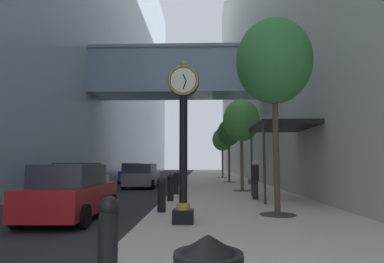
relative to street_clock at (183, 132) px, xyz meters
name	(u,v)px	position (x,y,z in m)	size (l,w,h in m)	color
ground_plane	(182,183)	(-1.18, 19.77, -2.54)	(110.00, 110.00, 0.00)	#262628
sidewalk_right	(218,180)	(2.04, 22.77, -2.47)	(6.45, 80.00, 0.14)	beige
building_block_left	(78,17)	(-12.13, 22.72, 14.10)	(22.26, 80.00, 33.39)	#93A8B7
building_block_right	(293,6)	(9.76, 22.77, 14.91)	(9.00, 80.00, 34.90)	#B7B2A8
street_clock	(183,132)	(0.00, 0.00, 0.00)	(0.84, 0.55, 4.38)	black
bollard_nearest	(108,235)	(-0.81, -4.13, -1.82)	(0.29, 0.29, 1.12)	black
bollard_third	(162,194)	(-0.81, 1.92, -1.82)	(0.29, 0.29, 1.12)	black
bollard_fourth	(171,187)	(-0.81, 4.94, -1.82)	(0.29, 0.29, 1.12)	black
bollard_fifth	(176,182)	(-0.81, 7.96, -1.82)	(0.29, 0.29, 1.12)	black
street_tree_near	(274,62)	(2.81, 1.43, 2.38)	(2.39, 2.39, 6.19)	#333335
street_tree_mid_near	(241,121)	(2.81, 10.02, 1.61)	(2.13, 2.13, 5.27)	#333335
street_tree_mid_far	(229,133)	(2.81, 18.60, 1.68)	(1.93, 1.93, 5.23)	#333335
street_tree_far	(222,140)	(2.81, 27.18, 1.74)	(2.20, 2.20, 5.45)	#333335
pedestrian_walking	(255,178)	(2.81, 5.61, -1.49)	(0.52, 0.45, 1.73)	#23232D
storefront_awning	(281,128)	(4.02, 5.68, 0.74)	(2.40, 3.60, 3.30)	black
car_red_near	(71,193)	(-3.51, 1.24, -1.73)	(2.04, 4.24, 1.67)	#AD191E
car_white_mid	(79,181)	(-5.66, 7.46, -1.71)	(2.07, 4.24, 1.73)	silver
car_grey_far	(142,176)	(-3.62, 13.75, -1.73)	(2.19, 4.10, 1.67)	slate
car_blue_trailing	(134,173)	(-5.38, 19.48, -1.72)	(2.03, 4.67, 1.71)	navy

